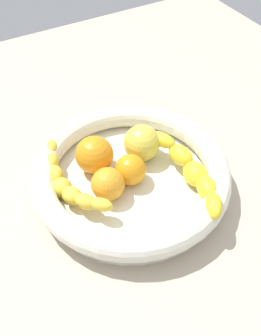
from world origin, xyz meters
TOP-DOWN VIEW (x-y plane):
  - kitchen_counter at (0.00, 0.00)cm, footprint 120.00×120.00cm
  - fruit_bowl at (0.00, 0.00)cm, footprint 33.19×33.19cm
  - banana_draped_left at (-2.88, -10.25)cm, footprint 19.43×7.38cm
  - banana_draped_right at (5.52, 8.44)cm, footprint 21.18×6.94cm
  - orange_front at (0.12, -0.29)cm, footprint 5.20×5.20cm
  - orange_mid_left at (1.06, -4.72)cm, footprint 5.46×5.46cm
  - orange_mid_right at (-5.43, -3.94)cm, footprint 6.52×6.52cm
  - apple_yellow at (-4.04, 4.54)cm, footprint 6.45×6.45cm

SIDE VIEW (x-z plane):
  - kitchen_counter at x=0.00cm, z-range 0.00..3.00cm
  - fruit_bowl at x=0.00cm, z-range 3.11..8.95cm
  - banana_draped_left at x=-2.88cm, z-range 5.11..9.35cm
  - orange_front at x=0.12cm, z-range 4.88..10.08cm
  - orange_mid_left at x=1.06cm, z-range 4.88..10.34cm
  - banana_draped_right at x=5.52cm, z-range 5.17..10.26cm
  - apple_yellow at x=-4.04cm, z-range 4.88..11.33cm
  - orange_mid_right at x=-5.43cm, z-range 4.88..11.40cm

